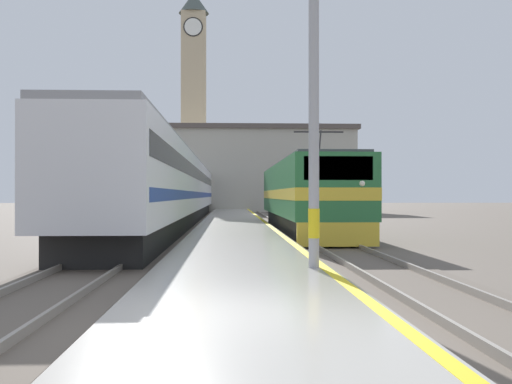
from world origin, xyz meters
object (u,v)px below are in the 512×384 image
object	(u,v)px
passenger_train	(177,188)
clock_tower	(194,95)
catenary_mast	(319,81)
locomotive_train	(305,196)

from	to	relation	value
passenger_train	clock_tower	distance (m)	41.02
catenary_mast	clock_tower	world-z (taller)	clock_tower
locomotive_train	passenger_train	distance (m)	11.71
passenger_train	clock_tower	xyz separation A→B (m)	(-1.26, 39.07, 12.44)
passenger_train	catenary_mast	distance (m)	26.50
passenger_train	catenary_mast	bearing A→B (deg)	-78.82
locomotive_train	clock_tower	xyz separation A→B (m)	(-8.20, 48.49, 12.90)
locomotive_train	passenger_train	world-z (taller)	locomotive_train
locomotive_train	clock_tower	world-z (taller)	clock_tower
passenger_train	clock_tower	size ratio (longest dim) A/B	1.75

